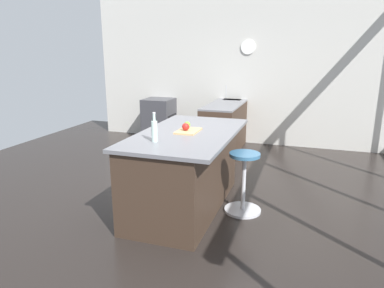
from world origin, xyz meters
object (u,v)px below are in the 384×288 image
Objects in this scene: cutting_board at (188,131)px; apple_green at (187,125)px; apple_red at (186,127)px; water_bottle at (154,130)px; kitchen_island at (184,169)px; stool_by_window at (244,184)px; oven_range at (159,119)px.

apple_green reaches higher than cutting_board.
cutting_board is at bearing 138.73° from apple_red.
water_bottle is at bearing -19.05° from cutting_board.
water_bottle is (0.53, -0.14, 0.60)m from kitchen_island.
apple_red reaches higher than stool_by_window.
oven_range reaches higher than stool_by_window.
cutting_board is (-0.01, 0.05, 0.48)m from kitchen_island.
water_bottle is at bearing -11.89° from apple_green.
oven_range is 3.80m from stool_by_window.
water_bottle is (0.52, -0.16, 0.06)m from apple_red.
apple_green is (-0.03, -0.72, 0.67)m from stool_by_window.
water_bottle reaches higher than apple_red.
cutting_board is (0.08, -0.67, 0.62)m from stool_by_window.
oven_range is 2.44× the size of cutting_board.
cutting_board is 0.06m from apple_red.
apple_red is (3.06, 1.69, 0.58)m from oven_range.
cutting_board is 4.07× the size of apple_red.
stool_by_window is 2.35× the size of water_bottle.
kitchen_island is (3.05, 1.67, 0.04)m from oven_range.
stool_by_window is 0.98m from apple_green.
apple_red is at bearing -41.27° from cutting_board.
water_bottle reaches higher than oven_range.
apple_green is at bearing -92.50° from stool_by_window.
water_bottle reaches higher than stool_by_window.
apple_green is at bearing -168.17° from apple_red.
stool_by_window is at bearing 125.86° from water_bottle.
cutting_board is 4.58× the size of apple_green.
apple_green reaches higher than stool_by_window.
apple_red is (0.02, 0.02, 0.54)m from kitchen_island.
oven_range is 11.15× the size of apple_green.
kitchen_island is 0.73m from stool_by_window.
oven_range is 3.55m from apple_red.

